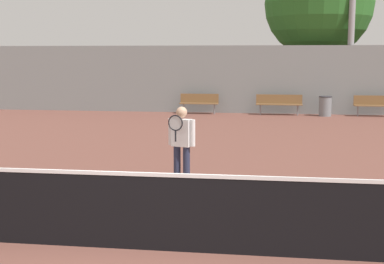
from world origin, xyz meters
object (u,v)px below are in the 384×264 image
Objects in this scene: bench_adjacent_court at (374,103)px; tree_green_broad at (319,4)px; tennis_net at (143,211)px; tennis_player at (182,141)px; bench_courtside_near at (279,102)px; bench_by_gate at (199,101)px; trash_bin at (325,106)px.

bench_adjacent_court is 0.22× the size of tree_green_broad.
tennis_player is (-0.07, 3.64, 0.36)m from tennis_net.
bench_by_gate is at bearing -179.99° from bench_courtside_near.
tennis_net is at bearing -97.10° from bench_courtside_near.
tree_green_broad reaches higher than bench_adjacent_court.
tennis_player reaches higher than bench_by_gate.
tennis_player is 17.24m from tree_green_broad.
tree_green_broad reaches higher than bench_courtside_near.
tennis_net is 16.89m from bench_by_gate.
bench_courtside_near is (2.17, 13.20, -0.34)m from tennis_player.
tree_green_broad is (-0.12, 3.29, 4.58)m from trash_bin.
bench_courtside_near and bench_adjacent_court have the same top height.
tennis_player is at bearing -99.35° from bench_courtside_near.
bench_adjacent_court is at bearing 81.10° from tennis_player.
tennis_net is at bearing -101.16° from tree_green_broad.
trash_bin is (5.46, -0.22, -0.12)m from bench_by_gate.
tennis_player reaches higher than bench_courtside_near.
tennis_net reaches higher than trash_bin.
tennis_player reaches higher than trash_bin.
tennis_player is 14.57m from bench_adjacent_court.
tennis_net is 3.66m from tennis_player.
tennis_player is 0.79× the size of bench_courtside_near.
bench_courtside_near is at bearing 179.99° from bench_adjacent_court.
bench_by_gate is (-7.50, 0.00, 0.00)m from bench_adjacent_court.
tree_green_broad is (1.83, 3.06, 4.45)m from bench_courtside_near.
tree_green_broad reaches higher than tennis_player.
bench_courtside_near is 0.26× the size of tree_green_broad.
tennis_net is 5.39× the size of bench_courtside_near.
bench_courtside_near reaches higher than trash_bin.
bench_courtside_near is at bearing 173.42° from trash_bin.
tree_green_broad is at bearing 29.85° from bench_by_gate.
bench_courtside_near is 2.33× the size of trash_bin.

